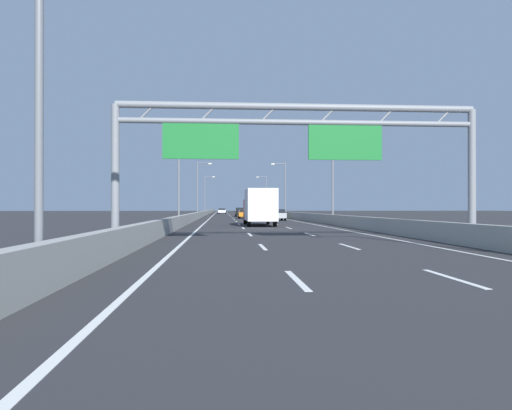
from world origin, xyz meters
name	(u,v)px	position (x,y,z in m)	size (l,w,h in m)	color
ground_plane	(239,215)	(0.00, 100.00, 0.00)	(260.00, 260.00, 0.00)	#2D2D30
lane_dash_left_1	(297,280)	(-1.80, 12.50, 0.01)	(0.16, 3.00, 0.01)	white
lane_dash_left_2	(263,247)	(-1.80, 21.50, 0.01)	(0.16, 3.00, 0.01)	white
lane_dash_left_3	(250,235)	(-1.80, 30.50, 0.01)	(0.16, 3.00, 0.01)	white
lane_dash_left_4	(243,228)	(-1.80, 39.50, 0.01)	(0.16, 3.00, 0.01)	white
lane_dash_left_5	(239,224)	(-1.80, 48.50, 0.01)	(0.16, 3.00, 0.01)	white
lane_dash_left_6	(236,221)	(-1.80, 57.50, 0.01)	(0.16, 3.00, 0.01)	white
lane_dash_left_7	(234,219)	(-1.80, 66.50, 0.01)	(0.16, 3.00, 0.01)	white
lane_dash_left_8	(233,218)	(-1.80, 75.50, 0.01)	(0.16, 3.00, 0.01)	white
lane_dash_left_9	(232,217)	(-1.80, 84.50, 0.01)	(0.16, 3.00, 0.01)	white
lane_dash_left_10	(231,216)	(-1.80, 93.50, 0.01)	(0.16, 3.00, 0.01)	white
lane_dash_left_11	(230,215)	(-1.80, 102.50, 0.01)	(0.16, 3.00, 0.01)	white
lane_dash_left_12	(229,214)	(-1.80, 111.50, 0.01)	(0.16, 3.00, 0.01)	white
lane_dash_left_13	(229,214)	(-1.80, 120.50, 0.01)	(0.16, 3.00, 0.01)	white
lane_dash_left_14	(228,213)	(-1.80, 129.50, 0.01)	(0.16, 3.00, 0.01)	white
lane_dash_left_15	(228,213)	(-1.80, 138.50, 0.01)	(0.16, 3.00, 0.01)	white
lane_dash_left_16	(227,213)	(-1.80, 147.50, 0.01)	(0.16, 3.00, 0.01)	white
lane_dash_left_17	(227,212)	(-1.80, 156.50, 0.01)	(0.16, 3.00, 0.01)	white
lane_dash_right_1	(452,278)	(1.80, 12.50, 0.01)	(0.16, 3.00, 0.01)	white
lane_dash_right_2	(349,246)	(1.80, 21.50, 0.01)	(0.16, 3.00, 0.01)	white
lane_dash_right_3	(309,234)	(1.80, 30.50, 0.01)	(0.16, 3.00, 0.01)	white
lane_dash_right_4	(289,228)	(1.80, 39.50, 0.01)	(0.16, 3.00, 0.01)	white
lane_dash_right_5	(276,224)	(1.80, 48.50, 0.01)	(0.16, 3.00, 0.01)	white
lane_dash_right_6	(267,221)	(1.80, 57.50, 0.01)	(0.16, 3.00, 0.01)	white
lane_dash_right_7	(261,219)	(1.80, 66.50, 0.01)	(0.16, 3.00, 0.01)	white
lane_dash_right_8	(256,218)	(1.80, 75.50, 0.01)	(0.16, 3.00, 0.01)	white
lane_dash_right_9	(252,217)	(1.80, 84.50, 0.01)	(0.16, 3.00, 0.01)	white
lane_dash_right_10	(249,216)	(1.80, 93.50, 0.01)	(0.16, 3.00, 0.01)	white
lane_dash_right_11	(247,215)	(1.80, 102.50, 0.01)	(0.16, 3.00, 0.01)	white
lane_dash_right_12	(245,214)	(1.80, 111.50, 0.01)	(0.16, 3.00, 0.01)	white
lane_dash_right_13	(243,214)	(1.80, 120.50, 0.01)	(0.16, 3.00, 0.01)	white
lane_dash_right_14	(242,213)	(1.80, 129.50, 0.01)	(0.16, 3.00, 0.01)	white
lane_dash_right_15	(240,213)	(1.80, 138.50, 0.01)	(0.16, 3.00, 0.01)	white
lane_dash_right_16	(239,213)	(1.80, 147.50, 0.01)	(0.16, 3.00, 0.01)	white
lane_dash_right_17	(238,212)	(1.80, 156.50, 0.01)	(0.16, 3.00, 0.01)	white
edge_line_left	(212,216)	(-5.25, 88.00, 0.01)	(0.16, 176.00, 0.01)	white
edge_line_right	(270,216)	(5.25, 88.00, 0.01)	(0.16, 176.00, 0.01)	white
barrier_left	(206,213)	(-6.90, 110.00, 0.47)	(0.45, 220.00, 0.95)	#9E9E99
barrier_right	(268,212)	(6.90, 110.00, 0.47)	(0.45, 220.00, 0.95)	#9E9E99
sign_gantry	(293,137)	(-0.26, 23.48, 4.83)	(16.71, 0.36, 6.36)	gray
streetlamp_left_near	(50,45)	(-7.47, 13.29, 5.40)	(2.58, 0.28, 9.50)	slate
streetlamp_left_mid	(181,169)	(-7.47, 49.65, 5.40)	(2.58, 0.28, 9.50)	slate
streetlamp_right_mid	(330,170)	(7.47, 49.65, 5.40)	(2.58, 0.28, 9.50)	slate
streetlamp_left_far	(199,186)	(-7.47, 86.01, 5.40)	(2.58, 0.28, 9.50)	slate
streetlamp_right_far	(284,186)	(7.47, 86.01, 5.40)	(2.58, 0.28, 9.50)	slate
streetlamp_left_distant	(206,192)	(-7.47, 122.38, 5.40)	(2.58, 0.28, 9.50)	slate
streetlamp_right_distant	(265,192)	(7.47, 122.38, 5.40)	(2.58, 0.28, 9.50)	slate
orange_car	(245,214)	(-0.10, 71.87, 0.72)	(1.88, 4.27, 1.36)	orange
white_car	(222,211)	(-3.45, 122.09, 0.73)	(1.90, 4.53, 1.39)	silver
yellow_car	(269,213)	(3.71, 74.57, 0.73)	(1.83, 4.29, 1.39)	yellow
silver_car	(277,215)	(3.40, 61.49, 0.74)	(1.90, 4.45, 1.41)	#A8ADB2
black_car	(241,212)	(-0.21, 85.30, 0.80)	(1.85, 4.33, 1.58)	black
box_truck	(260,206)	(-0.11, 44.55, 1.72)	(2.50, 8.43, 3.20)	#B21E19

